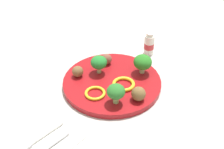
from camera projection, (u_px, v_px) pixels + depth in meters
name	position (u px, v px, depth m)	size (l,w,h in m)	color
ground_plane	(112.00, 84.00, 0.81)	(4.00, 4.00, 0.00)	#B2B2AD
plate	(112.00, 82.00, 0.81)	(0.28, 0.28, 0.02)	maroon
broccoli_floret_far_rim	(143.00, 62.00, 0.81)	(0.05, 0.05, 0.06)	#A3B983
broccoli_floret_back_right	(99.00, 63.00, 0.81)	(0.05, 0.05, 0.05)	#ACC27C
broccoli_floret_near_rim	(116.00, 92.00, 0.71)	(0.05, 0.05, 0.06)	#93B868
meatball_near_rim	(106.00, 59.00, 0.86)	(0.03, 0.03, 0.03)	brown
meatball_center	(78.00, 71.00, 0.81)	(0.03, 0.03, 0.03)	brown
meatball_back_left	(138.00, 94.00, 0.73)	(0.04, 0.04, 0.04)	brown
pepper_ring_mid_left	(123.00, 85.00, 0.78)	(0.06, 0.06, 0.01)	yellow
pepper_ring_back_left	(95.00, 93.00, 0.75)	(0.06, 0.06, 0.01)	yellow
napkin	(42.00, 144.00, 0.64)	(0.17, 0.12, 0.01)	white
fork	(44.00, 149.00, 0.62)	(0.12, 0.03, 0.01)	silver
knife	(34.00, 140.00, 0.64)	(0.15, 0.03, 0.01)	white
yogurt_bottle	(150.00, 45.00, 0.92)	(0.03, 0.03, 0.08)	white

